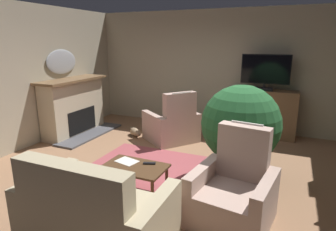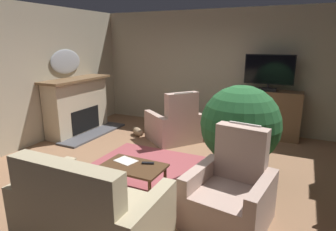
{
  "view_description": "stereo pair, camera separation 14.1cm",
  "coord_description": "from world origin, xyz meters",
  "views": [
    {
      "loc": [
        1.64,
        -3.77,
        2.07
      ],
      "look_at": [
        -0.09,
        0.21,
        0.93
      ],
      "focal_mm": 30.63,
      "sensor_mm": 36.0,
      "label": 1
    },
    {
      "loc": [
        1.76,
        -3.71,
        2.07
      ],
      "look_at": [
        -0.09,
        0.21,
        0.93
      ],
      "focal_mm": 30.63,
      "sensor_mm": 36.0,
      "label": 2
    }
  ],
  "objects": [
    {
      "name": "wall_left",
      "position": [
        -3.14,
        0.0,
        1.39
      ],
      "size": [
        0.1,
        6.51,
        2.77
      ],
      "primitive_type": "cube",
      "color": "#B2A88E",
      "rests_on": "ground_plane"
    },
    {
      "name": "television",
      "position": [
        1.11,
        2.6,
        1.44
      ],
      "size": [
        1.0,
        0.2,
        0.76
      ],
      "color": "black",
      "rests_on": "tv_cabinet"
    },
    {
      "name": "potted_plant_small_fern_corner",
      "position": [
        1.02,
        0.27,
        0.87
      ],
      "size": [
        1.14,
        1.14,
        1.47
      ],
      "color": "slate",
      "rests_on": "ground_plane"
    },
    {
      "name": "tv_remote",
      "position": [
        -0.06,
        -0.5,
        0.42
      ],
      "size": [
        0.18,
        0.11,
        0.02
      ],
      "primitive_type": "cube",
      "rotation": [
        0.0,
        0.0,
        3.5
      ],
      "color": "black",
      "rests_on": "coffee_table"
    },
    {
      "name": "rug_central",
      "position": [
        -0.06,
        -0.04,
        0.01
      ],
      "size": [
        2.7,
        2.07,
        0.01
      ],
      "primitive_type": "cube",
      "color": "#9E474C",
      "rests_on": "ground_plane"
    },
    {
      "name": "wall_back",
      "position": [
        0.0,
        3.0,
        1.39
      ],
      "size": [
        6.78,
        0.1,
        2.77
      ],
      "primitive_type": "cube",
      "color": "#B2A88E",
      "rests_on": "ground_plane"
    },
    {
      "name": "armchair_by_fireplace",
      "position": [
        -0.58,
        1.57,
        0.33
      ],
      "size": [
        1.29,
        1.3,
        1.1
      ],
      "color": "#BC9E8E",
      "rests_on": "ground_plane"
    },
    {
      "name": "wall_mirror_oval",
      "position": [
        -3.06,
        1.17,
        1.61
      ],
      "size": [
        0.06,
        0.88,
        0.54
      ],
      "primitive_type": "ellipsoid",
      "color": "#B2B7BF"
    },
    {
      "name": "sofa_floral",
      "position": [
        -0.05,
        -1.74,
        0.35
      ],
      "size": [
        1.49,
        0.88,
        1.03
      ],
      "color": "tan",
      "rests_on": "ground_plane"
    },
    {
      "name": "tv_cabinet",
      "position": [
        1.11,
        2.65,
        0.5
      ],
      "size": [
        1.43,
        0.45,
        1.04
      ],
      "color": "#4A3523",
      "rests_on": "ground_plane"
    },
    {
      "name": "ground_plane",
      "position": [
        0.0,
        0.0,
        -0.02
      ],
      "size": [
        6.78,
        6.51,
        0.04
      ],
      "primitive_type": "cube",
      "color": "#936B4C"
    },
    {
      "name": "folded_newspaper",
      "position": [
        -0.4,
        -0.54,
        0.41
      ],
      "size": [
        0.34,
        0.28,
        0.01
      ],
      "primitive_type": "cube",
      "rotation": [
        0.0,
        0.0,
        -0.23
      ],
      "color": "silver",
      "rests_on": "coffee_table"
    },
    {
      "name": "armchair_beside_cabinet",
      "position": [
        1.15,
        -0.7,
        0.34
      ],
      "size": [
        0.99,
        0.98,
        1.11
      ],
      "color": "#BC9E8E",
      "rests_on": "ground_plane"
    },
    {
      "name": "potted_plant_leafy_by_curtain",
      "position": [
        0.86,
        1.28,
        0.58
      ],
      "size": [
        0.35,
        0.35,
        1.05
      ],
      "color": "beige",
      "rests_on": "ground_plane"
    },
    {
      "name": "coffee_table",
      "position": [
        -0.22,
        -0.63,
        0.36
      ],
      "size": [
        0.87,
        0.55,
        0.41
      ],
      "color": "#4C331E",
      "rests_on": "ground_plane"
    },
    {
      "name": "cat",
      "position": [
        -1.45,
        1.51,
        0.09
      ],
      "size": [
        0.52,
        0.5,
        0.2
      ],
      "color": "#937A5B",
      "rests_on": "ground_plane"
    },
    {
      "name": "fireplace",
      "position": [
        -2.82,
        1.17,
        0.6
      ],
      "size": [
        0.93,
        1.78,
        1.26
      ],
      "color": "#4C4C51",
      "rests_on": "ground_plane"
    }
  ]
}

